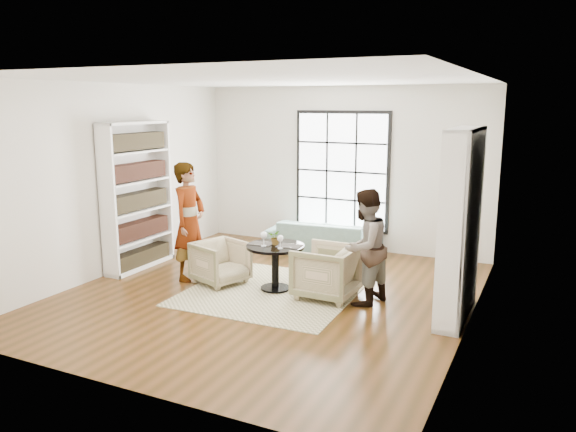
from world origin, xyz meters
The scene contains 16 objects.
ground centered at (0.00, 0.00, 0.00)m, with size 6.00×6.00×0.00m, color #553114.
room_shell centered at (0.00, 0.54, 1.26)m, with size 6.00×6.01×6.00m.
rug centered at (0.00, 0.11, 0.01)m, with size 2.35×2.35×0.01m, color #C3B992.
pedestal_table centered at (0.00, 0.22, 0.49)m, with size 0.84×0.84×0.68m.
sofa centered at (-0.14, 2.45, 0.30)m, with size 2.03×0.79×0.59m, color gray.
armchair_left centered at (-0.88, 0.14, 0.33)m, with size 0.70×0.72×0.65m, color gray.
armchair_right centered at (0.79, 0.25, 0.37)m, with size 0.80×0.82×0.75m, color tan.
person_left centered at (-1.43, 0.14, 0.91)m, with size 0.66×0.44×1.82m, color gray.
person_right centered at (1.34, 0.25, 0.79)m, with size 0.77×0.60×1.58m, color gray.
placemat_left centered at (-0.21, 0.21, 0.68)m, with size 0.34×0.26×0.01m, color #282522.
placemat_right centered at (0.22, 0.26, 0.68)m, with size 0.34×0.26×0.01m, color #282522.
cutlery_left centered at (-0.21, 0.21, 0.69)m, with size 0.14×0.22×0.01m, color silver, non-canonical shape.
cutlery_right centered at (0.22, 0.26, 0.69)m, with size 0.14×0.22×0.01m, color silver, non-canonical shape.
wine_glass_left centered at (-0.11, 0.10, 0.83)m, with size 0.10×0.10×0.22m.
wine_glass_right centered at (0.16, 0.08, 0.82)m, with size 0.09×0.09×0.20m.
flower_centerpiece centered at (0.00, 0.25, 0.79)m, with size 0.20×0.18×0.22m, color gray.
Camera 1 is at (3.57, -6.78, 2.69)m, focal length 35.00 mm.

